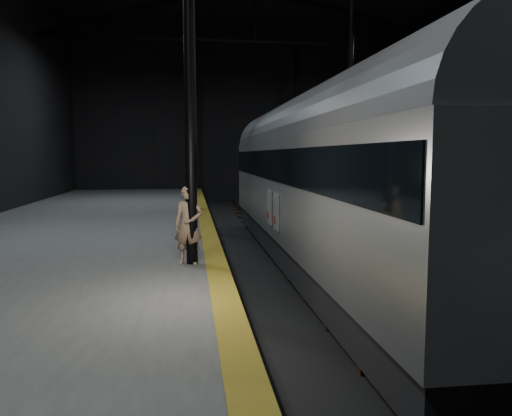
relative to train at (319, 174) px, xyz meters
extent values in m
plane|color=black|center=(0.00, 0.82, -2.93)|extent=(44.00, 44.00, 0.00)
cube|color=#50504D|center=(-7.50, 0.82, -2.43)|extent=(9.00, 43.80, 1.00)
cube|color=#8A6019|center=(-3.25, 0.82, -1.92)|extent=(0.50, 43.80, 0.01)
cube|color=#3F3328|center=(-0.72, 0.82, -2.76)|extent=(0.08, 43.00, 0.14)
cube|color=#3F3328|center=(0.72, 0.82, -2.76)|extent=(0.08, 43.00, 0.14)
cube|color=black|center=(0.00, 0.82, -2.87)|extent=(2.40, 42.00, 0.12)
cylinder|color=black|center=(-3.80, -3.18, 3.07)|extent=(0.26, 0.26, 10.00)
cylinder|color=black|center=(3.80, -3.18, 3.07)|extent=(0.26, 0.26, 10.00)
cylinder|color=black|center=(-3.80, 8.82, 3.07)|extent=(0.26, 0.26, 10.00)
cylinder|color=black|center=(3.80, 8.82, 3.07)|extent=(0.26, 0.26, 10.00)
cylinder|color=black|center=(-3.80, 20.82, 3.07)|extent=(0.26, 0.26, 10.00)
cylinder|color=black|center=(3.80, 20.82, 3.07)|extent=(0.26, 0.26, 10.00)
cube|color=black|center=(0.00, 14.82, 7.07)|extent=(23.60, 0.15, 0.18)
cube|color=gray|center=(0.00, 0.00, -0.42)|extent=(2.85, 19.65, 2.95)
cube|color=black|center=(0.00, 0.00, -2.27)|extent=(2.60, 19.25, 0.83)
cube|color=black|center=(0.00, 0.00, 0.26)|extent=(2.91, 19.35, 0.88)
cylinder|color=slate|center=(0.00, 0.00, 1.05)|extent=(2.79, 19.45, 2.79)
cube|color=black|center=(0.00, -6.88, -2.63)|extent=(1.77, 2.16, 0.34)
cube|color=black|center=(0.00, 6.88, -2.63)|extent=(1.77, 2.16, 0.34)
cube|color=silver|center=(-1.45, -0.98, -1.01)|extent=(0.04, 0.74, 1.03)
cube|color=silver|center=(-1.45, 0.20, -1.01)|extent=(0.04, 0.74, 1.03)
cylinder|color=#A42314|center=(-1.47, -0.81, -1.26)|extent=(0.03, 0.26, 0.26)
cylinder|color=#A42314|center=(-1.47, 0.37, -1.26)|extent=(0.03, 0.26, 0.26)
imported|color=tan|center=(-3.88, -3.19, -1.03)|extent=(0.72, 0.54, 1.79)
camera|label=1|loc=(-3.84, -14.56, 0.55)|focal=35.00mm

